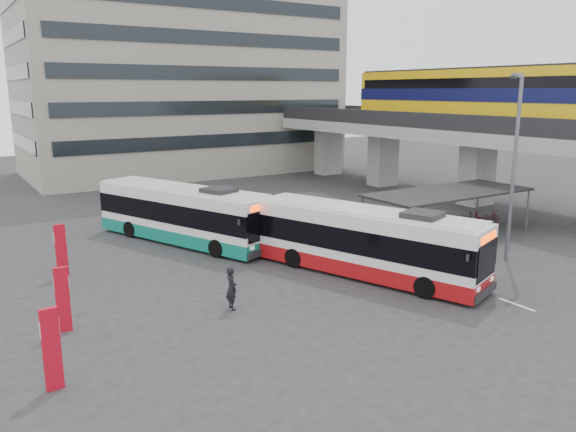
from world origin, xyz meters
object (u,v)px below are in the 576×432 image
pedestrian (231,288)px  bus_main (364,242)px  bus_teal (183,215)px  lamp_post (514,157)px

pedestrian → bus_main: bearing=-81.1°
bus_main → bus_teal: bus_teal is taller
bus_teal → lamp_post: (11.97, -11.69, 3.55)m
bus_main → pedestrian: bus_main is taller
bus_teal → pedestrian: bearing=-123.5°
bus_main → lamp_post: bearing=-35.8°
bus_teal → lamp_post: size_ratio=1.26×
bus_main → bus_teal: 10.70m
bus_main → lamp_post: lamp_post is taller
bus_main → pedestrian: bearing=164.4°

